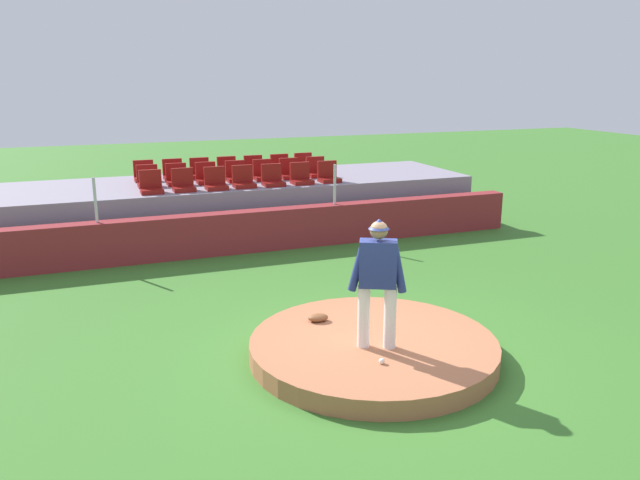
# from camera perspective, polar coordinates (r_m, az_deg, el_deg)

# --- Properties ---
(ground_plane) EXTENTS (60.00, 60.00, 0.00)m
(ground_plane) POSITION_cam_1_polar(r_m,az_deg,el_deg) (8.85, 4.80, -10.46)
(ground_plane) COLOR #397329
(pitchers_mound) EXTENTS (3.39, 3.39, 0.26)m
(pitchers_mound) POSITION_cam_1_polar(r_m,az_deg,el_deg) (8.79, 4.81, -9.69)
(pitchers_mound) COLOR #AB6643
(pitchers_mound) RESTS_ON ground_plane
(pitcher) EXTENTS (0.73, 0.44, 1.74)m
(pitcher) POSITION_cam_1_polar(r_m,az_deg,el_deg) (8.15, 5.24, -3.10)
(pitcher) COLOR white
(pitcher) RESTS_ON pitchers_mound
(baseball) EXTENTS (0.07, 0.07, 0.07)m
(baseball) POSITION_cam_1_polar(r_m,az_deg,el_deg) (8.05, 5.60, -10.82)
(baseball) COLOR white
(baseball) RESTS_ON pitchers_mound
(fielding_glove) EXTENTS (0.33, 0.24, 0.11)m
(fielding_glove) POSITION_cam_1_polar(r_m,az_deg,el_deg) (9.29, -0.17, -7.02)
(fielding_glove) COLOR brown
(fielding_glove) RESTS_ON pitchers_mound
(brick_barrier) EXTENTS (12.50, 0.40, 0.90)m
(brick_barrier) POSITION_cam_1_polar(r_m,az_deg,el_deg) (13.89, -5.58, 0.88)
(brick_barrier) COLOR maroon
(brick_barrier) RESTS_ON ground_plane
(fence_post_left) EXTENTS (0.06, 0.06, 0.91)m
(fence_post_left) POSITION_cam_1_polar(r_m,az_deg,el_deg) (13.24, -19.64, 3.42)
(fence_post_left) COLOR silver
(fence_post_left) RESTS_ON brick_barrier
(fence_post_right) EXTENTS (0.06, 0.06, 0.91)m
(fence_post_right) POSITION_cam_1_polar(r_m,az_deg,el_deg) (14.27, 1.34, 5.03)
(fence_post_right) COLOR silver
(fence_post_right) RESTS_ON brick_barrier
(bleacher_platform) EXTENTS (11.72, 3.20, 1.23)m
(bleacher_platform) POSITION_cam_1_polar(r_m,az_deg,el_deg) (15.95, -7.72, 3.22)
(bleacher_platform) COLOR gray
(bleacher_platform) RESTS_ON ground_plane
(stadium_chair_0) EXTENTS (0.48, 0.44, 0.50)m
(stadium_chair_0) POSITION_cam_1_polar(r_m,az_deg,el_deg) (14.43, -15.00, 4.75)
(stadium_chair_0) COLOR maroon
(stadium_chair_0) RESTS_ON bleacher_platform
(stadium_chair_1) EXTENTS (0.48, 0.44, 0.50)m
(stadium_chair_1) POSITION_cam_1_polar(r_m,az_deg,el_deg) (14.53, -12.23, 4.98)
(stadium_chair_1) COLOR maroon
(stadium_chair_1) RESTS_ON bleacher_platform
(stadium_chair_2) EXTENTS (0.48, 0.44, 0.50)m
(stadium_chair_2) POSITION_cam_1_polar(r_m,az_deg,el_deg) (14.61, -9.40, 5.16)
(stadium_chair_2) COLOR maroon
(stadium_chair_2) RESTS_ON bleacher_platform
(stadium_chair_3) EXTENTS (0.48, 0.44, 0.50)m
(stadium_chair_3) POSITION_cam_1_polar(r_m,az_deg,el_deg) (14.77, -6.92, 5.36)
(stadium_chair_3) COLOR maroon
(stadium_chair_3) RESTS_ON bleacher_platform
(stadium_chair_4) EXTENTS (0.48, 0.44, 0.50)m
(stadium_chair_4) POSITION_cam_1_polar(r_m,az_deg,el_deg) (14.93, -4.29, 5.53)
(stadium_chair_4) COLOR maroon
(stadium_chair_4) RESTS_ON bleacher_platform
(stadium_chair_5) EXTENTS (0.48, 0.44, 0.50)m
(stadium_chair_5) POSITION_cam_1_polar(r_m,az_deg,el_deg) (15.16, -1.72, 5.70)
(stadium_chair_5) COLOR maroon
(stadium_chair_5) RESTS_ON bleacher_platform
(stadium_chair_6) EXTENTS (0.48, 0.44, 0.50)m
(stadium_chair_6) POSITION_cam_1_polar(r_m,az_deg,el_deg) (15.42, 0.77, 5.86)
(stadium_chair_6) COLOR maroon
(stadium_chair_6) RESTS_ON bleacher_platform
(stadium_chair_7) EXTENTS (0.48, 0.44, 0.50)m
(stadium_chair_7) POSITION_cam_1_polar(r_m,az_deg,el_deg) (15.28, -15.27, 5.26)
(stadium_chair_7) COLOR maroon
(stadium_chair_7) RESTS_ON bleacher_platform
(stadium_chair_8) EXTENTS (0.48, 0.44, 0.50)m
(stadium_chair_8) POSITION_cam_1_polar(r_m,az_deg,el_deg) (15.37, -12.79, 5.47)
(stadium_chair_8) COLOR maroon
(stadium_chair_8) RESTS_ON bleacher_platform
(stadium_chair_9) EXTENTS (0.48, 0.44, 0.50)m
(stadium_chair_9) POSITION_cam_1_polar(r_m,az_deg,el_deg) (15.45, -10.22, 5.65)
(stadium_chair_9) COLOR maroon
(stadium_chair_9) RESTS_ON bleacher_platform
(stadium_chair_10) EXTENTS (0.48, 0.44, 0.50)m
(stadium_chair_10) POSITION_cam_1_polar(r_m,az_deg,el_deg) (15.61, -7.57, 5.84)
(stadium_chair_10) COLOR maroon
(stadium_chair_10) RESTS_ON bleacher_platform
(stadium_chair_11) EXTENTS (0.48, 0.44, 0.50)m
(stadium_chair_11) POSITION_cam_1_polar(r_m,az_deg,el_deg) (15.76, -5.11, 6.00)
(stadium_chair_11) COLOR maroon
(stadium_chair_11) RESTS_ON bleacher_platform
(stadium_chair_12) EXTENTS (0.48, 0.44, 0.50)m
(stadium_chair_12) POSITION_cam_1_polar(r_m,az_deg,el_deg) (15.96, -2.75, 6.15)
(stadium_chair_12) COLOR maroon
(stadium_chair_12) RESTS_ON bleacher_platform
(stadium_chair_13) EXTENTS (0.48, 0.44, 0.50)m
(stadium_chair_13) POSITION_cam_1_polar(r_m,az_deg,el_deg) (16.21, -0.33, 6.30)
(stadium_chair_13) COLOR maroon
(stadium_chair_13) RESTS_ON bleacher_platform
(stadium_chair_14) EXTENTS (0.48, 0.44, 0.50)m
(stadium_chair_14) POSITION_cam_1_polar(r_m,az_deg,el_deg) (16.13, -15.59, 5.71)
(stadium_chair_14) COLOR maroon
(stadium_chair_14) RESTS_ON bleacher_platform
(stadium_chair_15) EXTENTS (0.48, 0.44, 0.50)m
(stadium_chair_15) POSITION_cam_1_polar(r_m,az_deg,el_deg) (16.21, -13.12, 5.91)
(stadium_chair_15) COLOR maroon
(stadium_chair_15) RESTS_ON bleacher_platform
(stadium_chair_16) EXTENTS (0.48, 0.44, 0.50)m
(stadium_chair_16) POSITION_cam_1_polar(r_m,az_deg,el_deg) (16.29, -10.77, 6.08)
(stadium_chair_16) COLOR maroon
(stadium_chair_16) RESTS_ON bleacher_platform
(stadium_chair_17) EXTENTS (0.48, 0.44, 0.50)m
(stadium_chair_17) POSITION_cam_1_polar(r_m,az_deg,el_deg) (16.41, -8.36, 6.24)
(stadium_chair_17) COLOR maroon
(stadium_chair_17) RESTS_ON bleacher_platform
(stadium_chair_18) EXTENTS (0.48, 0.44, 0.50)m
(stadium_chair_18) POSITION_cam_1_polar(r_m,az_deg,el_deg) (16.57, -5.97, 6.40)
(stadium_chair_18) COLOR maroon
(stadium_chair_18) RESTS_ON bleacher_platform
(stadium_chair_19) EXTENTS (0.48, 0.44, 0.50)m
(stadium_chair_19) POSITION_cam_1_polar(r_m,az_deg,el_deg) (16.76, -3.59, 6.54)
(stadium_chair_19) COLOR maroon
(stadium_chair_19) RESTS_ON bleacher_platform
(stadium_chair_20) EXTENTS (0.48, 0.44, 0.50)m
(stadium_chair_20) POSITION_cam_1_polar(r_m,az_deg,el_deg) (17.01, -1.43, 6.69)
(stadium_chair_20) COLOR maroon
(stadium_chair_20) RESTS_ON bleacher_platform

